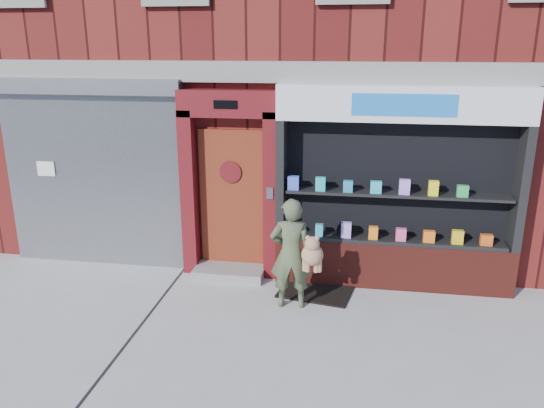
# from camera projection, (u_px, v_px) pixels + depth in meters

# --- Properties ---
(ground) EXTENTS (80.00, 80.00, 0.00)m
(ground) POSITION_uv_depth(u_px,v_px,m) (256.00, 337.00, 6.69)
(ground) COLOR #9E9E99
(ground) RESTS_ON ground
(building) EXTENTS (12.00, 8.16, 8.00)m
(building) POSITION_uv_depth(u_px,v_px,m) (307.00, 20.00, 11.17)
(building) COLOR #4D1311
(building) RESTS_ON ground
(shutter_bay) EXTENTS (3.10, 0.30, 3.04)m
(shutter_bay) POSITION_uv_depth(u_px,v_px,m) (93.00, 163.00, 8.45)
(shutter_bay) COLOR gray
(shutter_bay) RESTS_ON ground
(red_door_bay) EXTENTS (1.52, 0.58, 2.90)m
(red_door_bay) POSITION_uv_depth(u_px,v_px,m) (230.00, 185.00, 8.13)
(red_door_bay) COLOR #510D12
(red_door_bay) RESTS_ON ground
(pharmacy_bay) EXTENTS (3.50, 0.41, 3.00)m
(pharmacy_bay) POSITION_uv_depth(u_px,v_px,m) (396.00, 199.00, 7.73)
(pharmacy_bay) COLOR maroon
(pharmacy_bay) RESTS_ON ground
(woman) EXTENTS (0.76, 0.46, 1.58)m
(woman) POSITION_uv_depth(u_px,v_px,m) (293.00, 254.00, 7.24)
(woman) COLOR #4B5638
(woman) RESTS_ON ground
(doormat) EXTENTS (1.15, 0.90, 0.03)m
(doormat) POSITION_uv_depth(u_px,v_px,m) (315.00, 291.00, 7.87)
(doormat) COLOR black
(doormat) RESTS_ON ground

